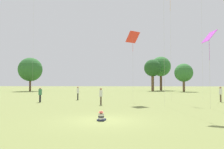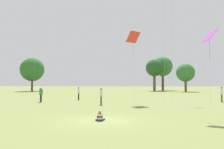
{
  "view_description": "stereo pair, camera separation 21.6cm",
  "coord_description": "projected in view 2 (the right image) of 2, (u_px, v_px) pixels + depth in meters",
  "views": [
    {
      "loc": [
        1.5,
        -13.01,
        2.2
      ],
      "look_at": [
        -0.04,
        6.87,
        3.01
      ],
      "focal_mm": 35.0,
      "sensor_mm": 36.0,
      "label": 1
    },
    {
      "loc": [
        1.72,
        -12.99,
        2.2
      ],
      "look_at": [
        -0.04,
        6.87,
        3.01
      ],
      "focal_mm": 35.0,
      "sensor_mm": 36.0,
      "label": 2
    }
  ],
  "objects": [
    {
      "name": "person_standing_1",
      "position": [
        41.0,
        93.0,
        25.48
      ],
      "size": [
        0.52,
        0.52,
        1.73
      ],
      "rotation": [
        0.0,
        0.0,
        4.23
      ],
      "color": "black",
      "rests_on": "ground"
    },
    {
      "name": "kite_0",
      "position": [
        133.0,
        38.0,
        24.66
      ],
      "size": [
        1.69,
        1.62,
        8.0
      ],
      "rotation": [
        0.0,
        0.0,
        3.04
      ],
      "color": "red",
      "rests_on": "ground"
    },
    {
      "name": "person_standing_3",
      "position": [
        222.0,
        93.0,
        25.3
      ],
      "size": [
        0.44,
        0.44,
        1.84
      ],
      "rotation": [
        0.0,
        0.0,
        2.08
      ],
      "color": "brown",
      "rests_on": "ground"
    },
    {
      "name": "distant_tree_0",
      "position": [
        154.0,
        68.0,
        62.91
      ],
      "size": [
        4.9,
        4.9,
        9.11
      ],
      "color": "brown",
      "rests_on": "ground"
    },
    {
      "name": "person_standing_0",
      "position": [
        79.0,
        92.0,
        29.08
      ],
      "size": [
        0.37,
        0.37,
        1.78
      ],
      "rotation": [
        0.0,
        0.0,
        4.47
      ],
      "color": "black",
      "rests_on": "ground"
    },
    {
      "name": "kite_5",
      "position": [
        209.0,
        37.0,
        18.64
      ],
      "size": [
        1.02,
        1.39,
        6.71
      ],
      "rotation": [
        0.0,
        0.0,
        4.08
      ],
      "color": "#B738C6",
      "rests_on": "ground"
    },
    {
      "name": "seated_toddler",
      "position": [
        100.0,
        117.0,
        12.83
      ],
      "size": [
        0.51,
        0.59,
        0.58
      ],
      "rotation": [
        0.0,
        0.0,
        -0.16
      ],
      "color": "#282D47",
      "rests_on": "ground"
    },
    {
      "name": "distant_tree_1",
      "position": [
        185.0,
        73.0,
        57.42
      ],
      "size": [
        4.82,
        4.82,
        7.44
      ],
      "color": "brown",
      "rests_on": "ground"
    },
    {
      "name": "distant_tree_3",
      "position": [
        163.0,
        67.0,
        68.02
      ],
      "size": [
        6.15,
        6.15,
        10.56
      ],
      "color": "brown",
      "rests_on": "ground"
    },
    {
      "name": "ground_plane",
      "position": [
        103.0,
        120.0,
        12.99
      ],
      "size": [
        300.0,
        300.0,
        0.0
      ],
      "primitive_type": "plane",
      "color": "olive"
    },
    {
      "name": "person_standing_2",
      "position": [
        101.0,
        95.0,
        22.27
      ],
      "size": [
        0.43,
        0.43,
        1.74
      ],
      "rotation": [
        0.0,
        0.0,
        4.1
      ],
      "color": "brown",
      "rests_on": "ground"
    },
    {
      "name": "kite_4",
      "position": [
        171.0,
        3.0,
        27.46
      ],
      "size": [
        0.89,
        0.81,
        13.39
      ],
      "rotation": [
        0.0,
        0.0,
        4.91
      ],
      "color": "orange",
      "rests_on": "ground"
    },
    {
      "name": "distant_tree_2",
      "position": [
        32.0,
        70.0,
        61.33
      ],
      "size": [
        6.62,
        6.62,
        9.4
      ],
      "color": "brown",
      "rests_on": "ground"
    }
  ]
}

